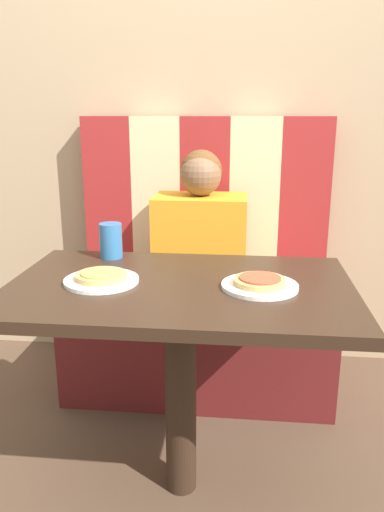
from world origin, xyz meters
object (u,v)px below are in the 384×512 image
object	(u,v)px
person	(200,233)
plate_right	(260,286)
drinking_cup	(111,241)
plate_left	(101,280)
pizza_left	(101,276)
pizza_right	(260,281)

from	to	relation	value
person	plate_right	distance (m)	0.75
person	drinking_cup	size ratio (longest dim) A/B	5.23
plate_left	plate_right	bearing A→B (deg)	0.00
person	pizza_left	xyz separation A→B (m)	(-0.24, -0.71, 0.03)
plate_left	pizza_left	size ratio (longest dim) A/B	1.45
plate_left	person	bearing A→B (deg)	71.59
plate_right	pizza_left	distance (m)	0.47
plate_left	plate_right	distance (m)	0.47
plate_left	drinking_cup	distance (m)	0.27
plate_left	drinking_cup	bearing A→B (deg)	98.37
drinking_cup	person	bearing A→B (deg)	58.20
person	pizza_left	size ratio (longest dim) A/B	4.15
pizza_left	plate_right	bearing A→B (deg)	-0.00
person	pizza_right	distance (m)	0.75
person	plate_right	world-z (taller)	person
pizza_right	drinking_cup	world-z (taller)	drinking_cup
pizza_left	pizza_right	distance (m)	0.47
plate_left	plate_right	size ratio (longest dim) A/B	1.00
person	pizza_left	distance (m)	0.75
pizza_left	drinking_cup	bearing A→B (deg)	98.37
plate_right	drinking_cup	distance (m)	0.58
person	drinking_cup	xyz separation A→B (m)	(-0.27, -0.44, 0.07)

